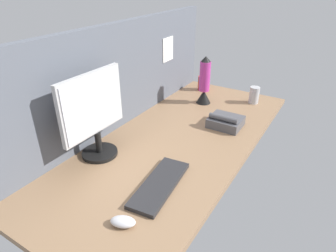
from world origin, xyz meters
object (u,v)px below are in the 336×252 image
object	(u,v)px
mug_red_plastic	(203,83)
mouse	(123,222)
mug_steel	(254,95)
desk_phone	(225,121)
keyboard	(160,184)
lava_lamp	(204,84)
monitor	(94,113)

from	to	relation	value
mug_red_plastic	mouse	bearing A→B (deg)	-165.73
mug_red_plastic	mug_steel	bearing A→B (deg)	-95.36
mug_steel	desk_phone	size ratio (longest dim) A/B	0.61
mug_steel	mug_red_plastic	distance (cm)	42.04
desk_phone	mouse	bearing A→B (deg)	178.37
keyboard	mug_red_plastic	distance (cm)	119.84
lava_lamp	mug_red_plastic	bearing A→B (deg)	27.60
mug_red_plastic	lava_lamp	world-z (taller)	lava_lamp
lava_lamp	desk_phone	bearing A→B (deg)	-133.37
keyboard	mug_steel	world-z (taller)	mug_steel
keyboard	lava_lamp	distance (cm)	96.06
monitor	lava_lamp	size ratio (longest dim) A/B	1.29
monitor	mouse	distance (cm)	55.41
mug_steel	mug_red_plastic	bearing A→B (deg)	84.64
mug_steel	lava_lamp	size ratio (longest dim) A/B	0.35
mouse	mug_steel	xyz separation A→B (cm)	(136.18, -6.22, 4.18)
mug_steel	lava_lamp	world-z (taller)	lava_lamp
mug_steel	mouse	bearing A→B (deg)	177.38
keyboard	desk_phone	bearing A→B (deg)	-9.69
monitor	desk_phone	distance (cm)	78.67
mouse	keyboard	bearing A→B (deg)	-21.39
desk_phone	monitor	bearing A→B (deg)	145.03
lava_lamp	desk_phone	world-z (taller)	lava_lamp
keyboard	mug_red_plastic	world-z (taller)	mug_red_plastic
monitor	keyboard	world-z (taller)	monitor
monitor	mug_steel	world-z (taller)	monitor
monitor	desk_phone	xyz separation A→B (cm)	(62.30, -43.58, -20.22)
mug_steel	lava_lamp	distance (cm)	36.26
keyboard	lava_lamp	xyz separation A→B (cm)	(92.24, 23.46, 12.98)
mouse	lava_lamp	bearing A→B (deg)	-11.09
mug_steel	desk_phone	bearing A→B (deg)	175.29
lava_lamp	monitor	bearing A→B (deg)	169.04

